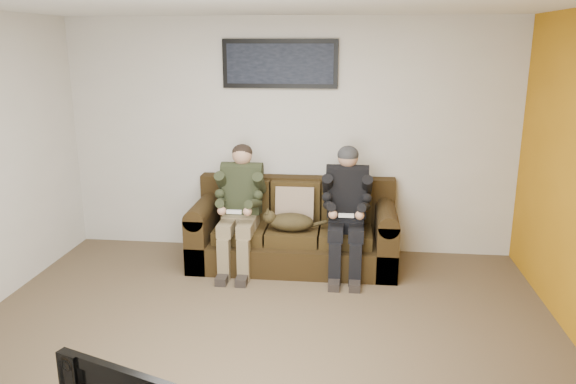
# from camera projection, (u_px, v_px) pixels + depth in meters

# --- Properties ---
(floor) EXTENTS (5.00, 5.00, 0.00)m
(floor) POSITION_uv_depth(u_px,v_px,m) (258.00, 347.00, 4.42)
(floor) COLOR brown
(floor) RESTS_ON ground
(wall_back) EXTENTS (5.00, 0.00, 5.00)m
(wall_back) POSITION_uv_depth(u_px,v_px,m) (289.00, 137.00, 6.24)
(wall_back) COLOR beige
(wall_back) RESTS_ON ground
(wall_front) EXTENTS (5.00, 0.00, 5.00)m
(wall_front) POSITION_uv_depth(u_px,v_px,m) (148.00, 351.00, 1.92)
(wall_front) COLOR beige
(wall_front) RESTS_ON ground
(sofa) EXTENTS (2.16, 0.93, 0.88)m
(sofa) POSITION_uv_depth(u_px,v_px,m) (294.00, 232.00, 6.08)
(sofa) COLOR black
(sofa) RESTS_ON ground
(throw_pillow) EXTENTS (0.41, 0.20, 0.41)m
(throw_pillow) POSITION_uv_depth(u_px,v_px,m) (295.00, 205.00, 6.04)
(throw_pillow) COLOR #9E8167
(throw_pillow) RESTS_ON sofa
(throw_blanket) EXTENTS (0.44, 0.22, 0.08)m
(throw_blanket) POSITION_uv_depth(u_px,v_px,m) (239.00, 175.00, 6.27)
(throw_blanket) COLOR tan
(throw_blanket) RESTS_ON sofa
(person_left) EXTENTS (0.51, 0.87, 1.29)m
(person_left) POSITION_uv_depth(u_px,v_px,m) (240.00, 201.00, 5.86)
(person_left) COLOR #7D6C4E
(person_left) RESTS_ON sofa
(person_right) EXTENTS (0.51, 0.86, 1.30)m
(person_right) POSITION_uv_depth(u_px,v_px,m) (347.00, 203.00, 5.74)
(person_right) COLOR black
(person_right) RESTS_ON sofa
(cat) EXTENTS (0.66, 0.26, 0.24)m
(cat) POSITION_uv_depth(u_px,v_px,m) (289.00, 221.00, 5.79)
(cat) COLOR #47391B
(cat) RESTS_ON sofa
(framed_poster) EXTENTS (1.25, 0.05, 0.52)m
(framed_poster) POSITION_uv_depth(u_px,v_px,m) (280.00, 64.00, 6.02)
(framed_poster) COLOR black
(framed_poster) RESTS_ON wall_back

